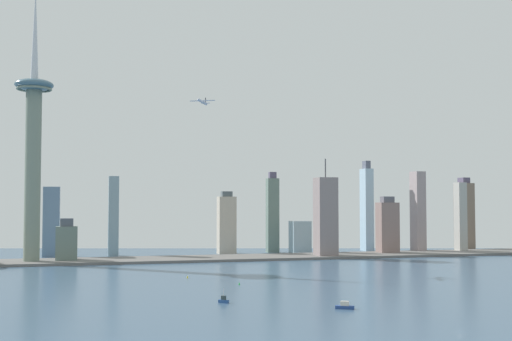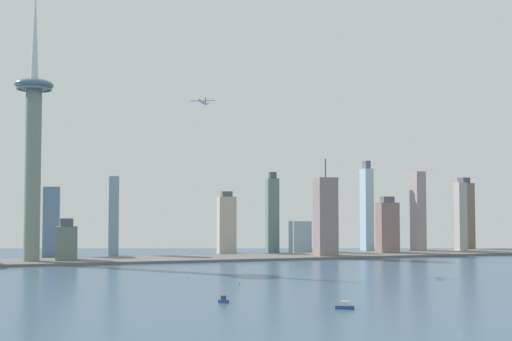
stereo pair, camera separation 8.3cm
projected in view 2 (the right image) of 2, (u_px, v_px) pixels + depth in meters
The scene contains 20 objects.
ground_plane at pixel (460, 331), 355.31m from camera, with size 6000.00×6000.00×0.00m, color #3B5771.
waterfront_pier at pixel (245, 258), 813.96m from camera, with size 873.53×75.16×2.99m, color slate.
observation_tower at pixel (33, 136), 755.43m from camera, with size 43.53×43.53×322.10m.
skyscraper_0 at pixel (464, 216), 963.54m from camera, with size 18.89×26.05×105.63m.
skyscraper_1 at pixel (227, 224), 898.39m from camera, with size 23.39×19.81×84.46m.
skyscraper_2 at pixel (461, 218), 914.37m from camera, with size 12.14×14.47×97.07m.
skyscraper_3 at pixel (418, 212), 917.80m from camera, with size 13.94×21.34×112.34m.
skyscraper_4 at pixel (273, 214), 921.58m from camera, with size 16.12×13.33×111.96m.
skyscraper_5 at pixel (367, 208), 950.44m from camera, with size 12.59×21.03×129.31m.
skyscraper_6 at pixel (300, 237), 905.09m from camera, with size 25.63×22.92×43.83m.
skyscraper_7 at pixel (388, 227), 880.90m from camera, with size 26.17×19.54×77.33m.
skyscraper_8 at pixel (113, 216), 862.53m from camera, with size 13.04×15.60×103.64m.
skyscraper_9 at pixel (326, 217), 831.91m from camera, with size 24.77×24.74×124.65m.
skyscraper_10 at pixel (67, 243), 765.15m from camera, with size 24.30×21.13×50.93m.
skyscraper_11 at pixel (51, 222), 849.65m from camera, with size 20.65×24.51×89.47m.
boat_2 at pixel (345, 306), 430.43m from camera, with size 12.41×9.03×5.07m.
boat_4 at pixel (224, 300), 456.42m from camera, with size 7.10×6.82×10.02m.
channel_buoy_0 at pixel (187, 277), 605.71m from camera, with size 1.49×1.49×2.60m, color yellow.
channel_buoy_2 at pixel (239, 283), 555.76m from camera, with size 1.22×1.22×2.76m, color green.
airplane at pixel (202, 102), 724.70m from camera, with size 26.85×29.60×8.01m.
Camera 2 is at (-199.52, -318.09, 69.41)m, focal length 46.39 mm.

